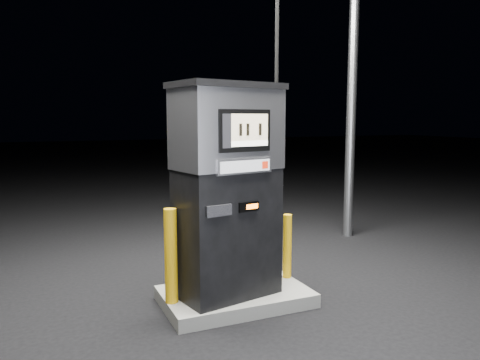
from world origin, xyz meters
name	(u,v)px	position (x,y,z in m)	size (l,w,h in m)	color
ground	(235,303)	(0.00, 0.00, 0.00)	(80.00, 80.00, 0.00)	black
pump_island	(235,297)	(0.00, 0.00, 0.07)	(1.60, 1.00, 0.15)	slate
fuel_dispenser	(228,189)	(-0.11, -0.07, 1.31)	(1.31, 0.89, 4.70)	black
bollard_left	(171,256)	(-0.74, -0.05, 0.65)	(0.13, 0.13, 0.99)	#FBB70D
bollard_right	(287,246)	(0.74, 0.15, 0.53)	(0.10, 0.10, 0.77)	#FBB70D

